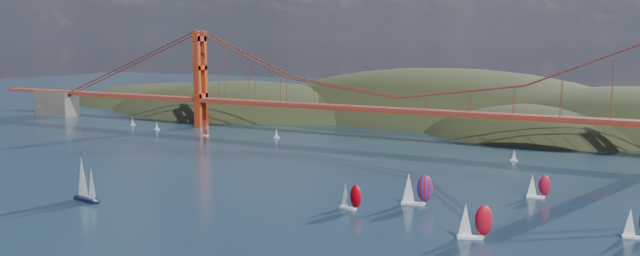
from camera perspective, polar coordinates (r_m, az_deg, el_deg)
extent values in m
plane|color=black|center=(158.28, -15.43, -10.88)|extent=(1200.00, 1200.00, 0.00)
ellipsoid|color=black|center=(446.47, -6.59, 0.17)|extent=(240.00, 140.00, 64.00)
ellipsoid|color=black|center=(430.74, 11.11, -0.98)|extent=(300.00, 180.00, 96.00)
ellipsoid|color=black|center=(357.98, 19.43, -1.80)|extent=(140.00, 110.00, 48.00)
ellipsoid|color=black|center=(523.01, -13.10, 1.57)|extent=(200.00, 140.00, 44.00)
cube|color=maroon|center=(309.67, 7.17, 1.68)|extent=(440.00, 7.00, 1.60)
cube|color=maroon|center=(309.81, 7.17, 1.45)|extent=(440.00, 7.00, 0.80)
cube|color=maroon|center=(365.89, -10.88, 4.40)|extent=(4.00, 8.50, 55.00)
cube|color=#4C443D|center=(448.63, -22.92, 2.08)|extent=(28.00, 12.00, 16.00)
cube|color=maroon|center=(457.08, -23.96, 3.13)|extent=(60.00, 7.00, 1.60)
cube|color=black|center=(211.06, -20.54, -6.12)|extent=(10.45, 4.55, 1.21)
cylinder|color=#99999E|center=(208.89, -20.57, -4.04)|extent=(0.15, 0.15, 14.60)
cone|color=white|center=(210.96, -20.91, -4.15)|extent=(6.56, 6.56, 12.85)
cone|color=white|center=(207.27, -20.16, -4.74)|extent=(4.69, 4.69, 10.22)
cube|color=white|center=(189.33, 2.57, -7.31)|extent=(5.70, 3.09, 0.66)
cylinder|color=#99999E|center=(188.02, 2.64, -6.02)|extent=(0.08, 0.08, 8.24)
cone|color=white|center=(188.92, 2.35, -6.07)|extent=(3.84, 3.84, 7.25)
ellipsoid|color=#AF0009|center=(186.39, 3.28, -6.28)|extent=(4.38, 3.44, 6.92)
cube|color=white|center=(166.79, 13.49, -9.68)|extent=(6.48, 3.78, 0.75)
cylinder|color=#99999E|center=(165.36, 13.66, -8.01)|extent=(0.09, 0.09, 9.39)
cone|color=white|center=(165.31, 13.15, -8.17)|extent=(4.49, 4.49, 8.26)
ellipsoid|color=red|center=(165.91, 14.73, -8.16)|extent=(5.06, 4.08, 7.89)
cube|color=silver|center=(181.32, 26.71, -8.91)|extent=(5.57, 2.36, 0.65)
cylinder|color=#99999E|center=(180.20, 26.88, -7.58)|extent=(0.08, 0.08, 8.09)
cone|color=white|center=(180.09, 26.48, -7.70)|extent=(3.47, 3.47, 7.12)
cube|color=white|center=(213.56, 19.04, -5.96)|extent=(5.46, 2.72, 0.63)
cylinder|color=#99999E|center=(212.63, 19.16, -4.85)|extent=(0.08, 0.08, 7.88)
cone|color=white|center=(212.56, 18.83, -4.95)|extent=(3.58, 3.58, 6.94)
ellipsoid|color=#A31129|center=(213.06, 19.86, -4.97)|extent=(4.13, 3.14, 6.62)
cube|color=silver|center=(195.83, 8.43, -6.84)|extent=(7.00, 3.22, 0.81)
cylinder|color=#99999E|center=(194.45, 8.57, -5.29)|extent=(0.10, 0.10, 10.14)
cone|color=white|center=(194.73, 8.11, -5.41)|extent=(4.47, 4.47, 8.92)
ellipsoid|color=#D00B01|center=(194.26, 9.56, -5.48)|extent=(5.24, 3.87, 8.52)
cube|color=silver|center=(384.13, -16.75, 0.29)|extent=(3.00, 1.00, 0.50)
cone|color=white|center=(383.82, -16.76, 0.64)|extent=(2.00, 2.00, 4.20)
cube|color=silver|center=(361.69, -14.69, -0.11)|extent=(3.00, 1.00, 0.50)
cone|color=white|center=(361.36, -14.70, 0.26)|extent=(2.00, 2.00, 4.20)
cube|color=silver|center=(333.25, -10.39, -0.67)|extent=(3.00, 1.00, 0.50)
cone|color=red|center=(332.90, -10.40, -0.27)|extent=(2.00, 2.00, 4.20)
cube|color=silver|center=(321.72, -4.01, -0.87)|extent=(3.00, 1.00, 0.50)
cone|color=white|center=(321.35, -4.01, -0.45)|extent=(2.00, 2.00, 4.20)
cube|color=silver|center=(273.50, 17.31, -2.84)|extent=(3.00, 1.00, 0.50)
cone|color=white|center=(273.07, 17.33, -2.36)|extent=(2.00, 2.00, 4.20)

